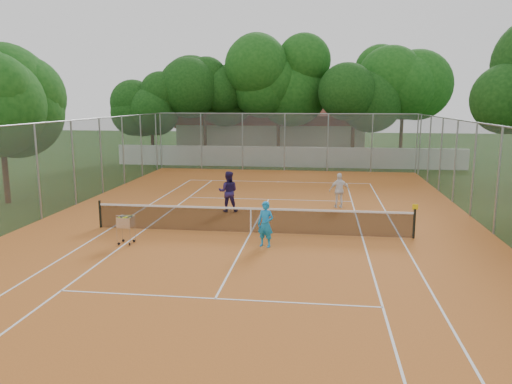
# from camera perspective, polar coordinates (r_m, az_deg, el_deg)

# --- Properties ---
(ground) EXTENTS (120.00, 120.00, 0.00)m
(ground) POSITION_cam_1_polar(r_m,az_deg,el_deg) (18.83, -0.59, -4.72)
(ground) COLOR #16330E
(ground) RESTS_ON ground
(court_pad) EXTENTS (18.00, 34.00, 0.02)m
(court_pad) POSITION_cam_1_polar(r_m,az_deg,el_deg) (18.83, -0.59, -4.69)
(court_pad) COLOR #B66123
(court_pad) RESTS_ON ground
(court_lines) EXTENTS (10.98, 23.78, 0.01)m
(court_lines) POSITION_cam_1_polar(r_m,az_deg,el_deg) (18.82, -0.59, -4.65)
(court_lines) COLOR white
(court_lines) RESTS_ON court_pad
(tennis_net) EXTENTS (11.88, 0.10, 0.98)m
(tennis_net) POSITION_cam_1_polar(r_m,az_deg,el_deg) (18.70, -0.60, -3.21)
(tennis_net) COLOR black
(tennis_net) RESTS_ON court_pad
(perimeter_fence) EXTENTS (18.00, 34.00, 4.00)m
(perimeter_fence) POSITION_cam_1_polar(r_m,az_deg,el_deg) (18.41, -0.61, 1.30)
(perimeter_fence) COLOR slate
(perimeter_fence) RESTS_ON ground
(boundary_wall) EXTENTS (26.00, 0.30, 1.50)m
(boundary_wall) POSITION_cam_1_polar(r_m,az_deg,el_deg) (37.31, 3.50, 4.03)
(boundary_wall) COLOR white
(boundary_wall) RESTS_ON ground
(clubhouse) EXTENTS (16.40, 9.00, 4.40)m
(clubhouse) POSITION_cam_1_polar(r_m,az_deg,el_deg) (47.29, 1.94, 7.17)
(clubhouse) COLOR beige
(clubhouse) RESTS_ON ground
(tropical_trees) EXTENTS (29.00, 19.00, 10.00)m
(tropical_trees) POSITION_cam_1_polar(r_m,az_deg,el_deg) (40.07, 3.87, 10.56)
(tropical_trees) COLOR black
(tropical_trees) RESTS_ON ground
(player_near) EXTENTS (0.66, 0.54, 1.56)m
(player_near) POSITION_cam_1_polar(r_m,az_deg,el_deg) (16.88, 1.10, -3.70)
(player_near) COLOR #1888D1
(player_near) RESTS_ON court_pad
(player_far_left) EXTENTS (0.95, 0.77, 1.81)m
(player_far_left) POSITION_cam_1_polar(r_m,az_deg,el_deg) (22.18, -3.19, 0.05)
(player_far_left) COLOR #251A4F
(player_far_left) RESTS_ON court_pad
(player_far_right) EXTENTS (1.00, 0.55, 1.62)m
(player_far_right) POSITION_cam_1_polar(r_m,az_deg,el_deg) (23.30, 9.52, 0.18)
(player_far_right) COLOR white
(player_far_right) RESTS_ON court_pad
(ball_hopper) EXTENTS (0.63, 0.63, 1.07)m
(ball_hopper) POSITION_cam_1_polar(r_m,az_deg,el_deg) (17.82, -14.65, -4.11)
(ball_hopper) COLOR silver
(ball_hopper) RESTS_ON court_pad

